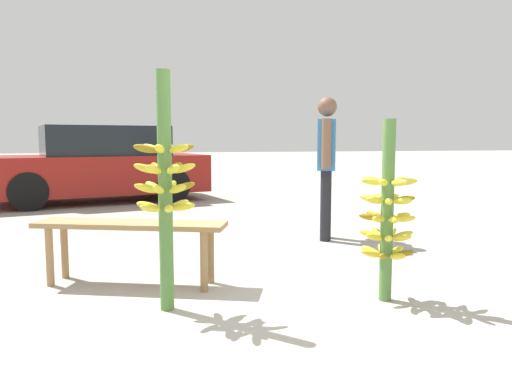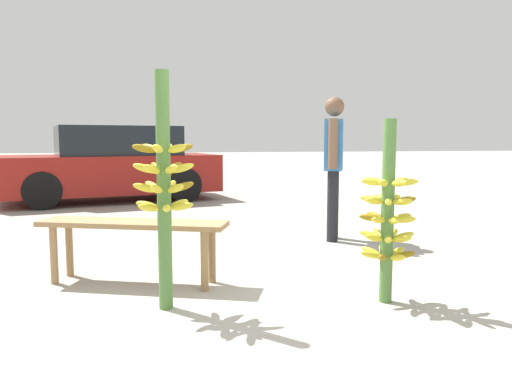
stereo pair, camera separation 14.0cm
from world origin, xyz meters
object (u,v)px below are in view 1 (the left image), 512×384
(vendor_person, at_px, (327,156))
(market_bench, at_px, (130,232))
(banana_stalk_left, at_px, (165,186))
(banana_stalk_center, at_px, (387,215))
(parked_car, at_px, (99,165))

(vendor_person, relative_size, market_bench, 1.06)
(banana_stalk_left, height_order, vendor_person, vendor_person)
(banana_stalk_left, relative_size, market_bench, 1.05)
(banana_stalk_center, height_order, market_bench, banana_stalk_center)
(vendor_person, bearing_deg, banana_stalk_left, -21.83)
(market_bench, height_order, parked_car, parked_car)
(banana_stalk_center, bearing_deg, banana_stalk_left, 173.88)
(vendor_person, bearing_deg, parked_car, -124.87)
(vendor_person, height_order, parked_car, vendor_person)
(banana_stalk_center, height_order, parked_car, parked_car)
(vendor_person, xyz_separation_m, market_bench, (-2.20, -1.36, -0.55))
(banana_stalk_left, relative_size, vendor_person, 0.99)
(banana_stalk_left, distance_m, vendor_person, 2.82)
(vendor_person, bearing_deg, banana_stalk_center, 11.92)
(banana_stalk_center, bearing_deg, vendor_person, 79.85)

